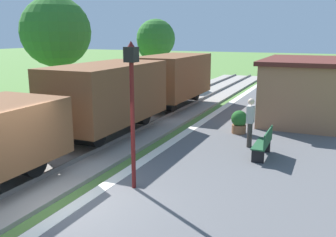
{
  "coord_description": "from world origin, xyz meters",
  "views": [
    {
      "loc": [
        5.52,
        -6.39,
        4.11
      ],
      "look_at": [
        0.35,
        5.38,
        1.17
      ],
      "focal_mm": 39.73,
      "sensor_mm": 36.0,
      "label": 1
    }
  ],
  "objects_px": {
    "freight_train": "(115,98)",
    "station_hut": "(303,89)",
    "person_waiting": "(250,121)",
    "tree_field_left": "(156,39)",
    "lamp_post_near": "(132,89)",
    "bench_near_hut": "(264,143)",
    "tree_field_distant": "(154,44)",
    "tree_trackside_far": "(56,32)",
    "potted_planter": "(239,122)"
  },
  "relations": [
    {
      "from": "freight_train",
      "to": "station_hut",
      "type": "relative_size",
      "value": 3.34
    },
    {
      "from": "person_waiting",
      "to": "tree_field_left",
      "type": "bearing_deg",
      "value": -56.24
    },
    {
      "from": "freight_train",
      "to": "lamp_post_near",
      "type": "distance_m",
      "value": 6.15
    },
    {
      "from": "bench_near_hut",
      "to": "person_waiting",
      "type": "bearing_deg",
      "value": 123.81
    },
    {
      "from": "station_hut",
      "to": "tree_field_distant",
      "type": "distance_m",
      "value": 19.89
    },
    {
      "from": "freight_train",
      "to": "lamp_post_near",
      "type": "height_order",
      "value": "lamp_post_near"
    },
    {
      "from": "bench_near_hut",
      "to": "tree_trackside_far",
      "type": "bearing_deg",
      "value": 155.13
    },
    {
      "from": "potted_planter",
      "to": "lamp_post_near",
      "type": "relative_size",
      "value": 0.25
    },
    {
      "from": "station_hut",
      "to": "tree_field_distant",
      "type": "xyz_separation_m",
      "value": [
        -14.2,
        13.85,
        1.52
      ]
    },
    {
      "from": "bench_near_hut",
      "to": "tree_trackside_far",
      "type": "height_order",
      "value": "tree_trackside_far"
    },
    {
      "from": "potted_planter",
      "to": "lamp_post_near",
      "type": "distance_m",
      "value": 6.84
    },
    {
      "from": "bench_near_hut",
      "to": "tree_field_left",
      "type": "bearing_deg",
      "value": 126.19
    },
    {
      "from": "freight_train",
      "to": "station_hut",
      "type": "height_order",
      "value": "station_hut"
    },
    {
      "from": "person_waiting",
      "to": "tree_field_distant",
      "type": "height_order",
      "value": "tree_field_distant"
    },
    {
      "from": "person_waiting",
      "to": "potted_planter",
      "type": "xyz_separation_m",
      "value": [
        -0.75,
        1.65,
        -0.46
      ]
    },
    {
      "from": "station_hut",
      "to": "tree_trackside_far",
      "type": "relative_size",
      "value": 0.93
    },
    {
      "from": "tree_field_left",
      "to": "bench_near_hut",
      "type": "bearing_deg",
      "value": -53.81
    },
    {
      "from": "tree_field_left",
      "to": "tree_trackside_far",
      "type": "bearing_deg",
      "value": -104.18
    },
    {
      "from": "potted_planter",
      "to": "tree_field_distant",
      "type": "distance_m",
      "value": 21.45
    },
    {
      "from": "person_waiting",
      "to": "tree_trackside_far",
      "type": "xyz_separation_m",
      "value": [
        -12.5,
        5.12,
        3.04
      ]
    },
    {
      "from": "station_hut",
      "to": "potted_planter",
      "type": "height_order",
      "value": "station_hut"
    },
    {
      "from": "potted_planter",
      "to": "tree_trackside_far",
      "type": "height_order",
      "value": "tree_trackside_far"
    },
    {
      "from": "tree_field_distant",
      "to": "person_waiting",
      "type": "bearing_deg",
      "value": -56.03
    },
    {
      "from": "tree_field_distant",
      "to": "freight_train",
      "type": "bearing_deg",
      "value": -68.75
    },
    {
      "from": "lamp_post_near",
      "to": "tree_field_distant",
      "type": "height_order",
      "value": "tree_field_distant"
    },
    {
      "from": "station_hut",
      "to": "person_waiting",
      "type": "bearing_deg",
      "value": -103.72
    },
    {
      "from": "tree_trackside_far",
      "to": "tree_field_left",
      "type": "distance_m",
      "value": 9.13
    },
    {
      "from": "lamp_post_near",
      "to": "tree_field_left",
      "type": "bearing_deg",
      "value": 113.92
    },
    {
      "from": "station_hut",
      "to": "potted_planter",
      "type": "xyz_separation_m",
      "value": [
        -2.05,
        -3.66,
        -0.93
      ]
    },
    {
      "from": "tree_field_distant",
      "to": "bench_near_hut",
      "type": "bearing_deg",
      "value": -56.04
    },
    {
      "from": "tree_field_distant",
      "to": "lamp_post_near",
      "type": "bearing_deg",
      "value": -65.42
    },
    {
      "from": "potted_planter",
      "to": "tree_field_left",
      "type": "bearing_deg",
      "value": 127.71
    },
    {
      "from": "potted_planter",
      "to": "station_hut",
      "type": "bearing_deg",
      "value": 60.75
    },
    {
      "from": "station_hut",
      "to": "tree_field_left",
      "type": "relative_size",
      "value": 1.1
    },
    {
      "from": "freight_train",
      "to": "lamp_post_near",
      "type": "relative_size",
      "value": 5.24
    },
    {
      "from": "freight_train",
      "to": "bench_near_hut",
      "type": "xyz_separation_m",
      "value": [
        6.16,
        -1.1,
        -0.88
      ]
    },
    {
      "from": "person_waiting",
      "to": "tree_field_left",
      "type": "distance_m",
      "value": 17.51
    },
    {
      "from": "freight_train",
      "to": "lamp_post_near",
      "type": "bearing_deg",
      "value": -54.09
    },
    {
      "from": "bench_near_hut",
      "to": "tree_field_distant",
      "type": "height_order",
      "value": "tree_field_distant"
    },
    {
      "from": "station_hut",
      "to": "lamp_post_near",
      "type": "height_order",
      "value": "lamp_post_near"
    },
    {
      "from": "lamp_post_near",
      "to": "tree_field_left",
      "type": "height_order",
      "value": "tree_field_left"
    },
    {
      "from": "potted_planter",
      "to": "tree_trackside_far",
      "type": "xyz_separation_m",
      "value": [
        -11.75,
        3.47,
        3.5
      ]
    },
    {
      "from": "station_hut",
      "to": "lamp_post_near",
      "type": "distance_m",
      "value": 10.64
    },
    {
      "from": "station_hut",
      "to": "tree_trackside_far",
      "type": "xyz_separation_m",
      "value": [
        -13.8,
        -0.19,
        2.57
      ]
    },
    {
      "from": "potted_planter",
      "to": "lamp_post_near",
      "type": "bearing_deg",
      "value": -100.74
    },
    {
      "from": "freight_train",
      "to": "potted_planter",
      "type": "distance_m",
      "value": 5.06
    },
    {
      "from": "tree_trackside_far",
      "to": "tree_field_left",
      "type": "xyz_separation_m",
      "value": [
        2.23,
        8.84,
        -0.49
      ]
    },
    {
      "from": "bench_near_hut",
      "to": "station_hut",
      "type": "bearing_deg",
      "value": 84.21
    },
    {
      "from": "tree_trackside_far",
      "to": "potted_planter",
      "type": "bearing_deg",
      "value": -16.47
    },
    {
      "from": "freight_train",
      "to": "potted_planter",
      "type": "bearing_deg",
      "value": 17.79
    }
  ]
}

